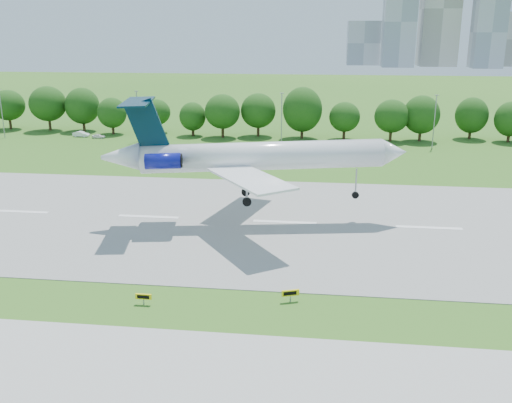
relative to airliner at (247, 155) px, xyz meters
The scene contains 10 objects.
ground 30.26m from the airliner, 120.73° to the right, with size 600.00×600.00×0.00m, color #2A5B18.
runway 17.56m from the airliner, behind, with size 400.00×45.00×0.08m, color gray.
tree_line 69.03m from the airliner, 102.27° to the left, with size 288.40×8.40×10.40m.
light_poles 59.97m from the airliner, 106.64° to the left, with size 175.90×0.25×12.19m.
skyline 376.41m from the airliner, 76.85° to the left, with size 127.00×52.00×80.00m.
airliner is the anchor object (origin of this frame).
taxi_sign_centre 28.75m from the airliner, 104.47° to the right, with size 1.64×0.23×1.15m.
taxi_sign_right 26.76m from the airliner, 72.28° to the right, with size 1.78×0.78×1.27m.
service_vehicle_a 80.32m from the airliner, 129.88° to the left, with size 1.46×4.19×1.38m, color white.
service_vehicle_b 75.92m from the airliner, 127.56° to the left, with size 1.29×3.21×1.09m, color white.
Camera 1 is at (25.19, -51.68, 26.46)m, focal length 40.00 mm.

